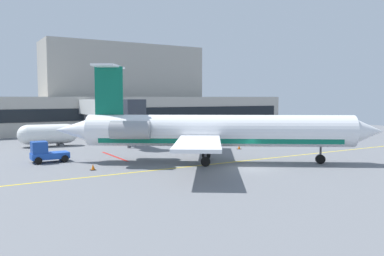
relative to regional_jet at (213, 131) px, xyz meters
name	(u,v)px	position (x,y,z in m)	size (l,w,h in m)	color
ground	(251,169)	(1.22, -4.28, -3.19)	(120.00, 120.00, 0.11)	slate
terminal_building	(121,99)	(7.09, 43.80, 3.00)	(71.65, 15.34, 17.09)	#ADA89E
jet_bridge_west	(107,109)	(-2.79, 23.16, 1.64)	(2.40, 23.58, 6.15)	silver
regional_jet	(213,131)	(0.00, 0.00, 0.00)	(27.93, 21.55, 9.49)	white
baggage_tug	(247,131)	(18.70, 17.99, -2.24)	(2.94, 3.58, 1.97)	#19389E
pushback_tractor	(46,153)	(-13.95, 8.65, -2.19)	(3.55, 1.95, 2.10)	#1E4CB2
fuel_tank	(48,134)	(-11.23, 21.81, -1.55)	(7.42, 3.23, 2.88)	white
safety_cone_alpha	(239,147)	(8.49, 6.85, -2.89)	(0.47, 0.47, 0.55)	orange
safety_cone_bravo	(93,167)	(-11.22, 2.23, -2.89)	(0.47, 0.47, 0.55)	orange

